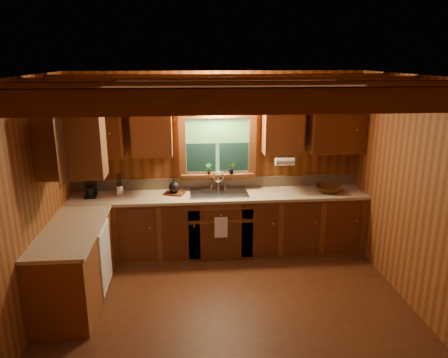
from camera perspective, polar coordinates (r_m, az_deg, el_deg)
room at (r=4.43m, az=0.92°, el=-3.48°), size 4.20×4.20×4.20m
ceiling_beams at (r=4.19m, az=0.99°, el=12.05°), size 4.20×2.54×0.18m
base_cabinets at (r=5.92m, az=-5.22°, el=-7.39°), size 4.20×2.22×0.86m
countertop at (r=5.77m, az=-5.20°, el=-3.26°), size 4.20×2.24×0.04m
backsplash at (r=6.32m, az=-0.87°, el=-0.50°), size 4.20×0.02×0.16m
dishwasher_panel at (r=5.47m, az=-15.65°, el=-10.03°), size 0.02×0.60×0.80m
upper_cabinets at (r=5.66m, az=-6.31°, el=6.39°), size 4.19×1.77×0.78m
window at (r=6.16m, az=-0.88°, el=4.34°), size 1.12×0.08×1.00m
window_sill at (r=6.22m, az=-0.83°, el=0.56°), size 1.06×0.14×0.04m
wall_sconce at (r=5.95m, az=-0.82°, el=10.11°), size 0.45×0.21×0.17m
paper_towel_roll at (r=6.01m, az=8.15°, el=2.32°), size 0.27×0.11×0.11m
dish_towel at (r=5.89m, az=-0.40°, el=-6.52°), size 0.18×0.01×0.30m
sink at (r=6.09m, az=-0.67°, el=-2.38°), size 0.82×0.48×0.43m
coffee_maker at (r=6.20m, az=-17.51°, el=-1.03°), size 0.16×0.20×0.28m
utensil_crock at (r=6.17m, az=-13.88°, el=-1.40°), size 0.11×0.11×0.32m
cutting_board at (r=6.09m, az=-6.69°, el=-1.91°), size 0.32×0.27×0.02m
teakettle at (r=6.07m, az=-6.71°, el=-1.10°), size 0.16×0.16×0.20m
wicker_basket at (r=6.32m, az=13.91°, el=-1.29°), size 0.46×0.46×0.09m
potted_plant_left at (r=6.14m, az=-2.08°, el=1.37°), size 0.10×0.08×0.17m
potted_plant_right at (r=6.17m, az=1.06°, el=1.44°), size 0.10×0.08×0.17m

